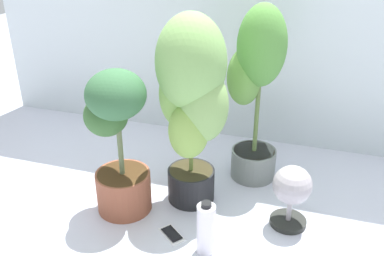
{
  "coord_description": "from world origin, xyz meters",
  "views": [
    {
      "loc": [
        0.61,
        -1.76,
        1.39
      ],
      "look_at": [
        0.03,
        0.12,
        0.4
      ],
      "focal_mm": 40.69,
      "sensor_mm": 36.0,
      "label": 1
    }
  ],
  "objects_px": {
    "potted_plant_center": "(192,95)",
    "potted_plant_back_right": "(255,82)",
    "cell_phone": "(172,234)",
    "floor_fan": "(292,189)",
    "nutrient_bottle": "(206,229)",
    "potted_plant_front_left": "(117,137)"
  },
  "relations": [
    {
      "from": "potted_plant_center",
      "to": "potted_plant_back_right",
      "type": "bearing_deg",
      "value": 52.82
    },
    {
      "from": "cell_phone",
      "to": "floor_fan",
      "type": "relative_size",
      "value": 0.48
    },
    {
      "from": "potted_plant_center",
      "to": "cell_phone",
      "type": "relative_size",
      "value": 6.39
    },
    {
      "from": "potted_plant_back_right",
      "to": "cell_phone",
      "type": "distance_m",
      "value": 0.89
    },
    {
      "from": "potted_plant_back_right",
      "to": "nutrient_bottle",
      "type": "height_order",
      "value": "potted_plant_back_right"
    },
    {
      "from": "potted_plant_center",
      "to": "floor_fan",
      "type": "bearing_deg",
      "value": -6.07
    },
    {
      "from": "potted_plant_center",
      "to": "nutrient_bottle",
      "type": "xyz_separation_m",
      "value": [
        0.18,
        -0.36,
        -0.47
      ]
    },
    {
      "from": "potted_plant_front_left",
      "to": "nutrient_bottle",
      "type": "distance_m",
      "value": 0.61
    },
    {
      "from": "nutrient_bottle",
      "to": "potted_plant_front_left",
      "type": "bearing_deg",
      "value": 159.15
    },
    {
      "from": "potted_plant_center",
      "to": "floor_fan",
      "type": "relative_size",
      "value": 3.09
    },
    {
      "from": "potted_plant_front_left",
      "to": "potted_plant_center",
      "type": "bearing_deg",
      "value": 27.67
    },
    {
      "from": "potted_plant_back_right",
      "to": "nutrient_bottle",
      "type": "distance_m",
      "value": 0.83
    },
    {
      "from": "potted_plant_front_left",
      "to": "cell_phone",
      "type": "height_order",
      "value": "potted_plant_front_left"
    },
    {
      "from": "potted_plant_front_left",
      "to": "floor_fan",
      "type": "relative_size",
      "value": 2.34
    },
    {
      "from": "cell_phone",
      "to": "nutrient_bottle",
      "type": "height_order",
      "value": "nutrient_bottle"
    },
    {
      "from": "potted_plant_front_left",
      "to": "nutrient_bottle",
      "type": "relative_size",
      "value": 2.8
    },
    {
      "from": "potted_plant_front_left",
      "to": "floor_fan",
      "type": "xyz_separation_m",
      "value": [
        0.84,
        0.12,
        -0.21
      ]
    },
    {
      "from": "potted_plant_back_right",
      "to": "nutrient_bottle",
      "type": "relative_size",
      "value": 3.68
    },
    {
      "from": "potted_plant_center",
      "to": "cell_phone",
      "type": "xyz_separation_m",
      "value": [
        -0.0,
        -0.31,
        -0.6
      ]
    },
    {
      "from": "potted_plant_front_left",
      "to": "potted_plant_back_right",
      "type": "distance_m",
      "value": 0.78
    },
    {
      "from": "potted_plant_center",
      "to": "potted_plant_front_left",
      "type": "bearing_deg",
      "value": -152.33
    },
    {
      "from": "cell_phone",
      "to": "potted_plant_center",
      "type": "bearing_deg",
      "value": 38.63
    }
  ]
}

